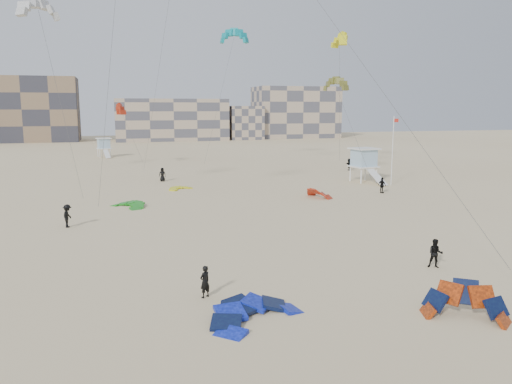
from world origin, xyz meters
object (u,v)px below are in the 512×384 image
object	(u,v)px
kite_ground_blue	(255,318)
kite_ground_orange	(464,318)
kitesurfer_main	(205,282)
lifeguard_tower_near	(364,165)

from	to	relation	value
kite_ground_blue	kite_ground_orange	xyz separation A→B (m)	(9.18, -2.55, 0.00)
kite_ground_orange	kite_ground_blue	bearing A→B (deg)	-159.71
kite_ground_blue	kite_ground_orange	distance (m)	9.53
kite_ground_orange	kitesurfer_main	world-z (taller)	kite_ground_orange
kitesurfer_main	lifeguard_tower_near	world-z (taller)	lifeguard_tower_near
kite_ground_blue	kitesurfer_main	bearing A→B (deg)	89.71
kite_ground_blue	kite_ground_orange	world-z (taller)	kite_ground_orange
kite_ground_blue	lifeguard_tower_near	distance (m)	44.54
kite_ground_blue	kitesurfer_main	xyz separation A→B (m)	(-1.72, 3.12, 0.82)
kite_ground_blue	kite_ground_orange	bearing A→B (deg)	-44.64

